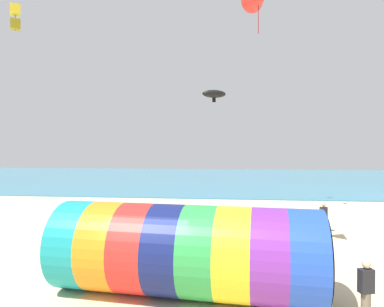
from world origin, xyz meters
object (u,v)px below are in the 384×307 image
at_px(kite_yellow_box, 15,17).
at_px(giant_inflatable_tube, 186,250).
at_px(kite_handler, 366,291).
at_px(bystander_near_water, 324,217).
at_px(kite_black_parafoil, 214,94).

bearing_deg(kite_yellow_box, giant_inflatable_tube, -36.88).
relative_size(kite_handler, kite_yellow_box, 1.12).
distance_m(kite_handler, kite_yellow_box, 21.42).
height_order(kite_handler, bystander_near_water, kite_handler).
height_order(kite_black_parafoil, kite_yellow_box, kite_yellow_box).
height_order(kite_handler, kite_black_parafoil, kite_black_parafoil).
xyz_separation_m(kite_handler, kite_yellow_box, (-15.70, 9.36, 11.16)).
bearing_deg(giant_inflatable_tube, kite_yellow_box, 143.12).
xyz_separation_m(giant_inflatable_tube, kite_black_parafoil, (0.45, 9.50, 6.26)).
relative_size(kite_handler, kite_black_parafoil, 1.10).
distance_m(giant_inflatable_tube, kite_black_parafoil, 11.38).
bearing_deg(kite_yellow_box, kite_black_parafoil, 6.71).
bearing_deg(giant_inflatable_tube, kite_handler, -13.95).
bearing_deg(bystander_near_water, kite_yellow_box, -178.70).
relative_size(giant_inflatable_tube, kite_black_parafoil, 5.47).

